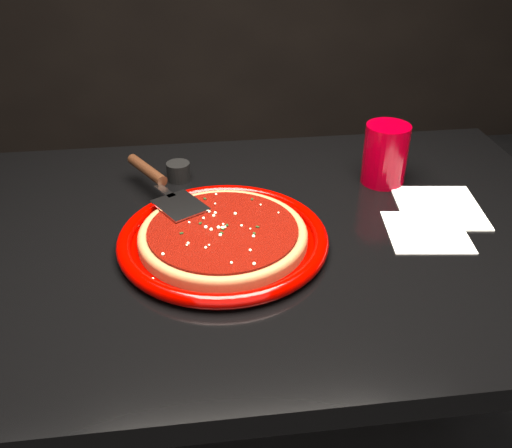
{
  "coord_description": "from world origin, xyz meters",
  "views": [
    {
      "loc": [
        -0.11,
        -0.84,
        1.3
      ],
      "look_at": [
        -0.01,
        -0.01,
        0.77
      ],
      "focal_mm": 40.0,
      "sensor_mm": 36.0,
      "label": 1
    }
  ],
  "objects_px": {
    "plate": "(223,239)",
    "ramekin": "(178,171)",
    "pizza_server": "(163,184)",
    "cup": "(385,154)",
    "table": "(259,379)"
  },
  "relations": [
    {
      "from": "plate",
      "to": "ramekin",
      "type": "distance_m",
      "value": 0.27
    },
    {
      "from": "pizza_server",
      "to": "cup",
      "type": "bearing_deg",
      "value": -25.01
    },
    {
      "from": "ramekin",
      "to": "plate",
      "type": "bearing_deg",
      "value": -74.24
    },
    {
      "from": "table",
      "to": "pizza_server",
      "type": "relative_size",
      "value": 3.9
    },
    {
      "from": "plate",
      "to": "pizza_server",
      "type": "relative_size",
      "value": 1.16
    },
    {
      "from": "table",
      "to": "ramekin",
      "type": "relative_size",
      "value": 24.89
    },
    {
      "from": "plate",
      "to": "cup",
      "type": "height_order",
      "value": "cup"
    },
    {
      "from": "cup",
      "to": "ramekin",
      "type": "relative_size",
      "value": 2.55
    },
    {
      "from": "pizza_server",
      "to": "ramekin",
      "type": "distance_m",
      "value": 0.11
    },
    {
      "from": "plate",
      "to": "pizza_server",
      "type": "xyz_separation_m",
      "value": [
        -0.1,
        0.15,
        0.03
      ]
    },
    {
      "from": "plate",
      "to": "cup",
      "type": "xyz_separation_m",
      "value": [
        0.34,
        0.19,
        0.05
      ]
    },
    {
      "from": "plate",
      "to": "ramekin",
      "type": "relative_size",
      "value": 7.42
    },
    {
      "from": "table",
      "to": "ramekin",
      "type": "xyz_separation_m",
      "value": [
        -0.14,
        0.22,
        0.39
      ]
    },
    {
      "from": "pizza_server",
      "to": "ramekin",
      "type": "xyz_separation_m",
      "value": [
        0.03,
        0.1,
        -0.03
      ]
    },
    {
      "from": "cup",
      "to": "pizza_server",
      "type": "bearing_deg",
      "value": -174.79
    }
  ]
}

